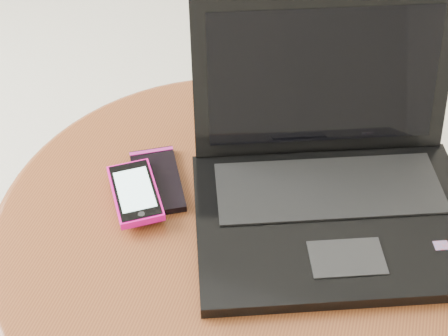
% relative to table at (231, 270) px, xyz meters
% --- Properties ---
extents(table, '(0.68, 0.68, 0.54)m').
position_rel_table_xyz_m(table, '(0.00, 0.00, 0.00)').
color(table, brown).
rests_on(table, ground).
extents(laptop, '(0.47, 0.45, 0.24)m').
position_rel_table_xyz_m(laptop, '(0.12, 0.08, 0.16)').
color(laptop, black).
rests_on(laptop, table).
extents(phone_black, '(0.12, 0.14, 0.01)m').
position_rel_table_xyz_m(phone_black, '(-0.13, 0.04, 0.12)').
color(phone_black, black).
rests_on(phone_black, table).
extents(phone_pink, '(0.11, 0.13, 0.01)m').
position_rel_table_xyz_m(phone_pink, '(-0.14, -0.00, 0.13)').
color(phone_pink, '#E7098A').
rests_on(phone_pink, phone_black).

